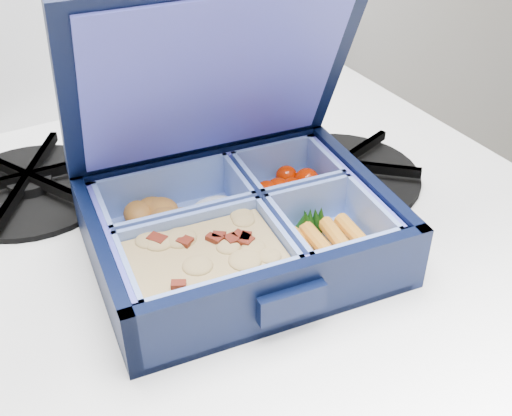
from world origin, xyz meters
TOP-DOWN VIEW (x-y plane):
  - bento_box at (-0.54, 1.59)m, footprint 0.26×0.22m
  - burner_grate at (-0.40, 1.65)m, footprint 0.21×0.21m
  - burner_grate_rear at (-0.68, 1.78)m, footprint 0.18×0.18m
  - fork at (-0.51, 1.73)m, footprint 0.16×0.13m

SIDE VIEW (x-z plane):
  - fork at x=-0.51m, z-range 0.99..1.00m
  - burner_grate_rear at x=-0.68m, z-range 0.99..1.01m
  - burner_grate at x=-0.40m, z-range 0.99..1.02m
  - bento_box at x=-0.54m, z-range 0.99..1.05m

